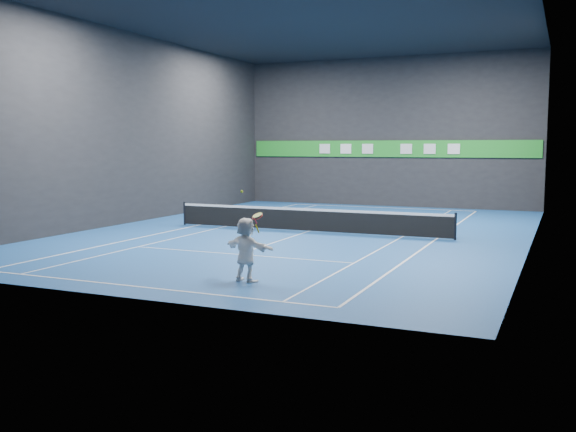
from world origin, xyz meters
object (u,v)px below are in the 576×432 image
at_px(tennis_net, 308,219).
at_px(tennis_racket, 257,218).
at_px(player, 246,250).
at_px(tennis_ball, 242,192).

bearing_deg(tennis_net, tennis_racket, -75.69).
bearing_deg(tennis_racket, player, -171.46).
height_order(tennis_ball, tennis_racket, tennis_ball).
bearing_deg(player, tennis_ball, -22.34).
xyz_separation_m(player, tennis_net, (-2.27, 10.17, -0.33)).
relative_size(player, tennis_racket, 3.01).
height_order(player, tennis_ball, tennis_ball).
relative_size(tennis_ball, tennis_racket, 0.12).
height_order(tennis_net, tennis_racket, tennis_racket).
xyz_separation_m(tennis_net, tennis_racket, (2.58, -10.12, 1.20)).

